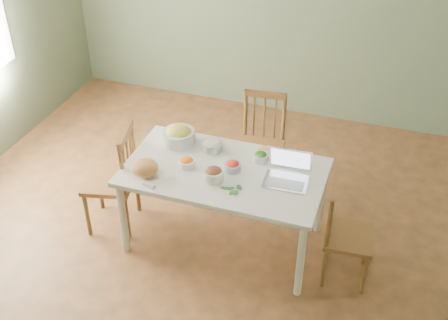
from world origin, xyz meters
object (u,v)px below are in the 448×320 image
(dining_table, at_px, (224,206))
(bowl_squash, at_px, (179,135))
(chair_left, at_px, (109,179))
(chair_far, at_px, (260,146))
(chair_right, at_px, (349,235))
(bread_boule, at_px, (145,168))
(laptop, at_px, (287,171))

(dining_table, xyz_separation_m, bowl_squash, (-0.49, 0.25, 0.45))
(dining_table, xyz_separation_m, chair_left, (-1.01, -0.10, 0.11))
(chair_far, distance_m, bowl_squash, 0.87)
(chair_far, relative_size, chair_right, 1.10)
(chair_left, bearing_deg, bowl_squash, 111.71)
(chair_right, bearing_deg, bread_boule, 91.66)
(chair_left, height_order, bowl_squash, chair_left)
(dining_table, relative_size, chair_far, 1.67)
(chair_far, relative_size, bread_boule, 4.68)
(bowl_squash, bearing_deg, chair_left, -145.74)
(bread_boule, height_order, bowl_squash, bowl_squash)
(chair_left, xyz_separation_m, bread_boule, (0.44, -0.16, 0.33))
(chair_far, bearing_deg, chair_left, -144.92)
(chair_right, xyz_separation_m, bread_boule, (-1.61, -0.18, 0.38))
(bowl_squash, bearing_deg, bread_boule, -97.93)
(dining_table, bearing_deg, chair_right, -4.17)
(bread_boule, distance_m, bowl_squash, 0.52)
(chair_right, bearing_deg, laptop, 77.29)
(chair_far, distance_m, chair_right, 1.32)
(dining_table, distance_m, chair_right, 1.05)
(chair_far, relative_size, bowl_squash, 3.53)
(dining_table, relative_size, chair_left, 1.63)
(dining_table, bearing_deg, chair_far, 84.72)
(chair_right, relative_size, bowl_squash, 3.20)
(bread_boule, height_order, laptop, laptop)
(chair_left, xyz_separation_m, bowl_squash, (0.51, 0.35, 0.34))
(dining_table, height_order, chair_left, chair_left)
(chair_right, distance_m, laptop, 0.70)
(dining_table, height_order, chair_far, chair_far)
(laptop, bearing_deg, chair_right, -10.59)
(chair_far, xyz_separation_m, chair_left, (-1.08, -0.91, 0.01))
(bread_boule, bearing_deg, chair_right, 6.36)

